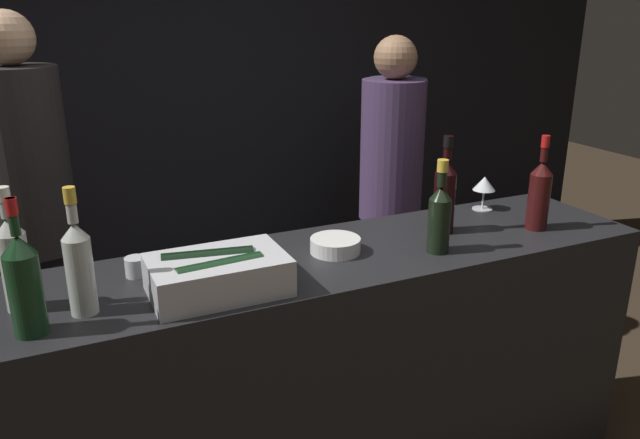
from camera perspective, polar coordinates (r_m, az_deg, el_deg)
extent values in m
cube|color=black|center=(3.90, -12.93, 12.45)|extent=(6.40, 0.06, 2.80)
cube|color=black|center=(2.32, 0.29, -15.17)|extent=(2.34, 0.55, 1.02)
cube|color=silver|center=(1.82, -9.30, -5.01)|extent=(0.39, 0.25, 0.11)
cylinder|color=#143319|center=(1.77, -9.12, -4.72)|extent=(0.25, 0.09, 0.07)
cylinder|color=black|center=(1.84, -10.19, -3.85)|extent=(0.27, 0.12, 0.08)
cylinder|color=white|center=(2.10, 1.41, -2.37)|extent=(0.17, 0.17, 0.05)
cylinder|color=gray|center=(2.09, 1.42, -1.83)|extent=(0.14, 0.14, 0.01)
cylinder|color=silver|center=(2.63, 14.61, 0.95)|extent=(0.08, 0.08, 0.00)
cylinder|color=silver|center=(2.62, 14.68, 1.81)|extent=(0.01, 0.01, 0.08)
cone|color=silver|center=(2.60, 14.80, 3.22)|extent=(0.09, 0.09, 0.06)
cylinder|color=silver|center=(1.99, -16.48, -4.17)|extent=(0.07, 0.07, 0.06)
sphere|color=#F9D67F|center=(1.99, -16.49, -4.09)|extent=(0.03, 0.03, 0.03)
cylinder|color=#143319|center=(1.72, -25.27, -6.24)|extent=(0.08, 0.08, 0.21)
cone|color=#143319|center=(1.67, -25.90, -2.11)|extent=(0.08, 0.08, 0.05)
cylinder|color=#143319|center=(1.65, -26.25, 0.22)|extent=(0.02, 0.02, 0.09)
cylinder|color=red|center=(1.64, -26.38, 1.07)|extent=(0.03, 0.03, 0.04)
cylinder|color=#B2B7AD|center=(1.78, -21.04, -4.88)|extent=(0.07, 0.07, 0.21)
cone|color=#B2B7AD|center=(1.73, -21.54, -0.97)|extent=(0.07, 0.07, 0.04)
cylinder|color=#B2B7AD|center=(1.71, -21.82, 1.23)|extent=(0.03, 0.03, 0.10)
cylinder|color=gold|center=(1.70, -21.93, 2.07)|extent=(0.03, 0.03, 0.04)
cylinder|color=black|center=(2.30, 11.27, 1.50)|extent=(0.08, 0.08, 0.22)
cone|color=black|center=(2.27, 11.49, 4.73)|extent=(0.08, 0.08, 0.05)
cylinder|color=black|center=(2.25, 11.60, 6.40)|extent=(0.03, 0.03, 0.09)
cylinder|color=black|center=(2.25, 11.64, 7.00)|extent=(0.03, 0.03, 0.04)
cylinder|color=#B2B7AD|center=(1.87, -26.00, -4.34)|extent=(0.08, 0.08, 0.22)
cone|color=#B2B7AD|center=(1.82, -26.59, -0.52)|extent=(0.08, 0.08, 0.05)
cylinder|color=#B2B7AD|center=(1.81, -26.88, 1.40)|extent=(0.03, 0.03, 0.08)
cylinder|color=white|center=(1.80, -26.99, 2.09)|extent=(0.03, 0.03, 0.04)
cylinder|color=black|center=(2.11, 10.81, -0.57)|extent=(0.08, 0.08, 0.18)
cone|color=black|center=(2.08, 11.01, 2.41)|extent=(0.08, 0.08, 0.05)
cylinder|color=black|center=(2.06, 11.12, 4.19)|extent=(0.03, 0.03, 0.09)
cylinder|color=gold|center=(2.06, 11.17, 4.85)|extent=(0.04, 0.04, 0.04)
cylinder|color=#380F0F|center=(2.43, 19.34, 1.54)|extent=(0.08, 0.08, 0.21)
cone|color=#380F0F|center=(2.40, 19.67, 4.46)|extent=(0.08, 0.08, 0.05)
cylinder|color=#380F0F|center=(2.38, 19.86, 6.12)|extent=(0.03, 0.03, 0.10)
cylinder|color=red|center=(2.37, 19.93, 6.73)|extent=(0.03, 0.03, 0.04)
cube|color=black|center=(3.78, 6.45, -3.52)|extent=(0.24, 0.18, 0.74)
cylinder|color=#334766|center=(3.57, 6.87, 7.19)|extent=(0.32, 0.32, 0.69)
sphere|color=#997051|center=(3.51, 7.17, 14.41)|extent=(0.21, 0.21, 0.21)
cube|color=black|center=(3.43, 6.13, -5.79)|extent=(0.24, 0.18, 0.76)
cylinder|color=#473356|center=(3.19, 6.59, 6.29)|extent=(0.32, 0.32, 0.71)
sphere|color=#997051|center=(3.12, 6.92, 14.51)|extent=(0.21, 0.21, 0.21)
cube|color=black|center=(3.07, -23.21, -9.72)|extent=(0.25, 0.19, 0.83)
cylinder|color=black|center=(2.80, -25.31, 4.80)|extent=(0.34, 0.34, 0.76)
sphere|color=tan|center=(2.74, -26.76, 14.63)|extent=(0.21, 0.21, 0.21)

